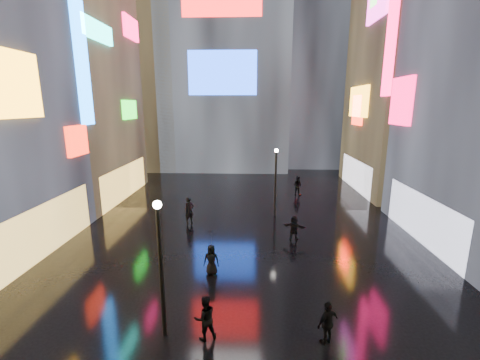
{
  "coord_description": "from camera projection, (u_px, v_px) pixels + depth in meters",
  "views": [
    {
      "loc": [
        0.54,
        -2.12,
        8.29
      ],
      "look_at": [
        0.0,
        12.0,
        5.0
      ],
      "focal_mm": 24.0,
      "sensor_mm": 36.0,
      "label": 1
    }
  ],
  "objects": [
    {
      "name": "lamp_near",
      "position": [
        161.0,
        262.0,
        11.2
      ],
      "size": [
        0.3,
        0.3,
        5.2
      ],
      "color": "black",
      "rests_on": "ground"
    },
    {
      "name": "pedestrian_4",
      "position": [
        211.0,
        260.0,
        15.96
      ],
      "size": [
        0.79,
        0.53,
        1.57
      ],
      "primitive_type": "imported",
      "rotation": [
        0.0,
        0.0,
        -0.04
      ],
      "color": "black",
      "rests_on": "ground"
    },
    {
      "name": "pedestrian_6",
      "position": [
        189.0,
        211.0,
        22.9
      ],
      "size": [
        0.84,
        0.8,
        1.92
      ],
      "primitive_type": "imported",
      "rotation": [
        0.0,
        0.0,
        0.69
      ],
      "color": "black",
      "rests_on": "ground"
    },
    {
      "name": "lamp_far",
      "position": [
        276.0,
        178.0,
        24.1
      ],
      "size": [
        0.3,
        0.3,
        5.2
      ],
      "color": "black",
      "rests_on": "ground"
    },
    {
      "name": "ground",
      "position": [
        244.0,
        222.0,
        23.43
      ],
      "size": [
        140.0,
        140.0,
        0.0
      ],
      "primitive_type": "plane",
      "color": "black",
      "rests_on": "ground"
    },
    {
      "name": "pedestrian_3",
      "position": [
        328.0,
        323.0,
        11.31
      ],
      "size": [
        1.01,
        0.87,
        1.63
      ],
      "primitive_type": "imported",
      "rotation": [
        0.0,
        0.0,
        3.75
      ],
      "color": "black",
      "rests_on": "ground"
    },
    {
      "name": "building_right_far",
      "position": [
        421.0,
        42.0,
        29.4
      ],
      "size": [
        10.28,
        12.0,
        28.0
      ],
      "color": "black",
      "rests_on": "ground"
    },
    {
      "name": "tower_flank_left",
      "position": [
        143.0,
        69.0,
        42.42
      ],
      "size": [
        10.0,
        10.0,
        26.0
      ],
      "primitive_type": "cube",
      "color": "black",
      "rests_on": "ground"
    },
    {
      "name": "building_left_far",
      "position": [
        60.0,
        73.0,
        27.38
      ],
      "size": [
        10.28,
        12.0,
        22.0
      ],
      "color": "black",
      "rests_on": "ground"
    },
    {
      "name": "pedestrian_7",
      "position": [
        297.0,
        186.0,
        30.37
      ],
      "size": [
        1.09,
        1.03,
        1.78
      ],
      "primitive_type": "imported",
      "rotation": [
        0.0,
        0.0,
        2.58
      ],
      "color": "black",
      "rests_on": "ground"
    },
    {
      "name": "pedestrian_1",
      "position": [
        205.0,
        318.0,
        11.53
      ],
      "size": [
        1.0,
        0.91,
        1.68
      ],
      "primitive_type": "imported",
      "rotation": [
        0.0,
        0.0,
        3.54
      ],
      "color": "black",
      "rests_on": "ground"
    },
    {
      "name": "tower_main",
      "position": [
        227.0,
        6.0,
        42.12
      ],
      "size": [
        16.0,
        14.2,
        42.0
      ],
      "color": "black",
      "rests_on": "ground"
    },
    {
      "name": "tower_flank_right",
      "position": [
        314.0,
        41.0,
        44.55
      ],
      "size": [
        12.0,
        12.0,
        34.0
      ],
      "primitive_type": "cube",
      "color": "black",
      "rests_on": "ground"
    },
    {
      "name": "pedestrian_5",
      "position": [
        294.0,
        228.0,
        20.15
      ],
      "size": [
        1.52,
        0.94,
        1.56
      ],
      "primitive_type": "imported",
      "rotation": [
        0.0,
        0.0,
        2.78
      ],
      "color": "black",
      "rests_on": "ground"
    },
    {
      "name": "umbrella_2",
      "position": [
        211.0,
        238.0,
        15.69
      ],
      "size": [
        1.03,
        1.02,
        0.82
      ],
      "primitive_type": "imported",
      "rotation": [
        0.0,
        0.0,
        4.86
      ],
      "color": "black",
      "rests_on": "pedestrian_4"
    }
  ]
}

